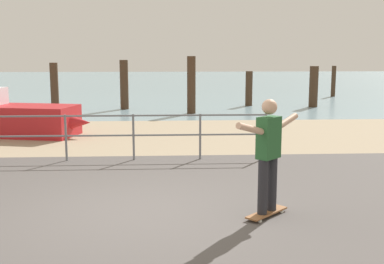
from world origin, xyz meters
name	(u,v)px	position (x,y,z in m)	size (l,w,h in m)	color
ground_plane	(130,238)	(0.00, -1.00, 0.00)	(24.00, 10.00, 0.04)	#514C49
beach_strip	(150,135)	(0.00, 7.00, 0.00)	(24.00, 6.00, 0.04)	tan
sea_surface	(160,82)	(0.00, 35.00, 0.00)	(72.00, 50.00, 0.04)	#75939E
railing_fence	(31,131)	(-2.49, 3.60, 0.69)	(10.48, 0.05, 1.05)	slate
sailboat	(7,118)	(-4.19, 7.18, 0.52)	(5.07, 2.38, 4.72)	#B21E23
skateboard	(267,213)	(1.94, -0.31, 0.07)	(0.72, 0.70, 0.08)	brown
skateboarder	(268,149)	(1.94, -0.31, 1.02)	(1.11, 1.07, 1.65)	#26262B
groyne_post_0	(54,87)	(-4.12, 13.09, 1.02)	(0.33, 0.33, 2.03)	#422D1E
groyne_post_1	(124,85)	(-1.32, 13.79, 1.07)	(0.36, 0.36, 2.13)	#422D1E
groyne_post_2	(191,85)	(1.49, 12.09, 1.15)	(0.34, 0.34, 2.30)	#422D1E
groyne_post_3	(249,89)	(4.30, 14.89, 0.80)	(0.32, 0.32, 1.61)	#422D1E
groyne_post_4	(314,87)	(7.11, 14.20, 0.93)	(0.39, 0.39, 1.85)	#422D1E
groyne_post_5	(333,81)	(9.92, 19.57, 0.87)	(0.24, 0.24, 1.74)	#422D1E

